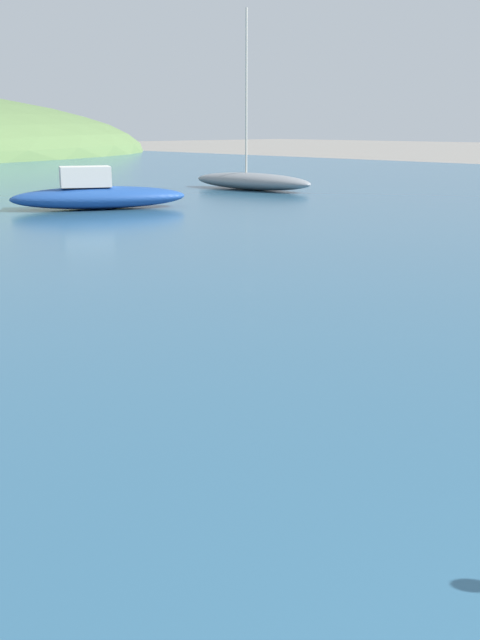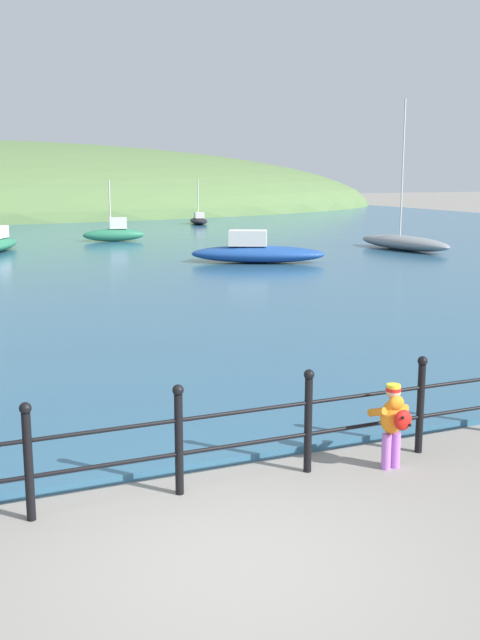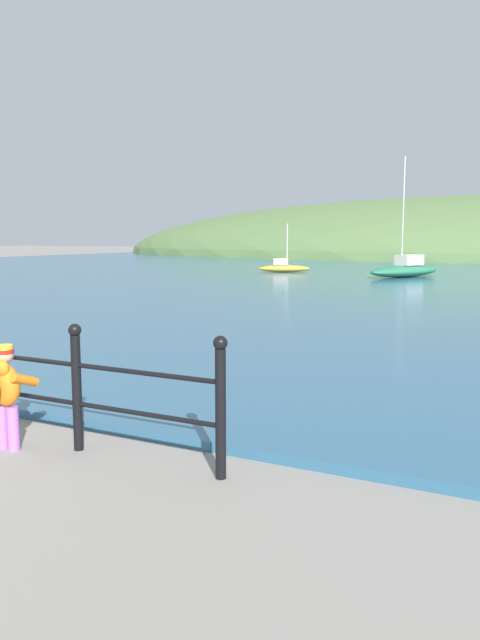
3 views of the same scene
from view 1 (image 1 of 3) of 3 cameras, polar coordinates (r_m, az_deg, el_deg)
The scene contains 2 objects.
boat_blue_hull at distance 21.76m, azimuth -10.79°, elevation 9.34°, with size 5.04×3.52×1.18m.
boat_red_dinghy at distance 27.87m, azimuth 0.89°, elevation 10.56°, with size 2.06×5.29×6.28m.
Camera 1 is at (-2.63, 1.03, 2.38)m, focal length 42.00 mm.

